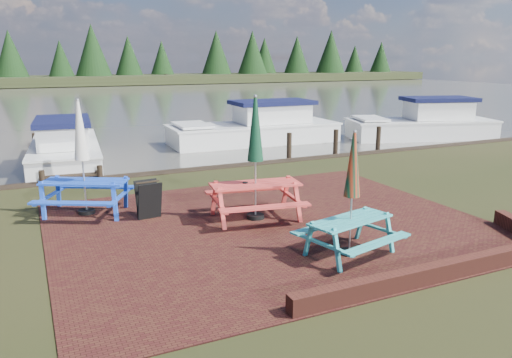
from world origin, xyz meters
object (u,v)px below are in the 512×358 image
object	(u,v)px
picnic_table_red	(255,178)
picnic_table_teal	(351,213)
boat_jetty	(65,150)
boat_far	(424,125)
boat_near	(257,129)
picnic_table_blue	(84,176)
chalkboard	(149,200)
jetty	(61,153)

from	to	relation	value
picnic_table_red	picnic_table_teal	bearing A→B (deg)	-66.74
boat_jetty	boat_far	distance (m)	15.88
boat_far	boat_near	bearing A→B (deg)	91.42
picnic_table_teal	boat_jetty	size ratio (longest dim) A/B	0.34
picnic_table_teal	picnic_table_blue	bearing A→B (deg)	117.94
chalkboard	jetty	xyz separation A→B (m)	(-1.25, 8.69, -0.33)
picnic_table_blue	picnic_table_teal	bearing A→B (deg)	-20.61
picnic_table_blue	boat_near	xyz separation A→B (m)	(8.29, 8.40, -0.50)
picnic_table_teal	jetty	distance (m)	13.03
picnic_table_blue	jetty	world-z (taller)	picnic_table_blue
picnic_table_teal	picnic_table_blue	world-z (taller)	picnic_table_blue
picnic_table_red	picnic_table_blue	world-z (taller)	picnic_table_red
chalkboard	boat_near	size ratio (longest dim) A/B	0.11
boat_far	picnic_table_blue	bearing A→B (deg)	128.45
picnic_table_teal	boat_jetty	xyz separation A→B (m)	(-3.98, 11.48, -0.43)
boat_far	boat_jetty	bearing A→B (deg)	104.77
picnic_table_teal	chalkboard	bearing A→B (deg)	114.10
picnic_table_blue	boat_far	world-z (taller)	picnic_table_blue
picnic_table_red	jetty	bearing A→B (deg)	117.88
jetty	picnic_table_red	bearing A→B (deg)	-70.75
jetty	boat_near	size ratio (longest dim) A/B	1.19
picnic_table_blue	boat_near	size ratio (longest dim) A/B	0.34
boat_jetty	boat_far	world-z (taller)	boat_far
boat_near	picnic_table_red	bearing A→B (deg)	156.81
boat_near	boat_jetty	bearing A→B (deg)	102.53
picnic_table_blue	boat_far	xyz separation A→B (m)	(15.96, 6.25, -0.49)
picnic_table_teal	chalkboard	distance (m)	4.64
picnic_table_red	chalkboard	xyz separation A→B (m)	(-2.15, 1.04, -0.52)
picnic_table_teal	jetty	world-z (taller)	picnic_table_teal
picnic_table_red	boat_far	bearing A→B (deg)	41.83
picnic_table_red	chalkboard	bearing A→B (deg)	162.72
boat_jetty	boat_near	size ratio (longest dim) A/B	0.87
picnic_table_red	boat_jetty	bearing A→B (deg)	119.05
chalkboard	jetty	bearing A→B (deg)	91.75
picnic_table_teal	boat_near	size ratio (longest dim) A/B	0.30
picnic_table_red	picnic_table_blue	distance (m)	3.92
picnic_table_blue	boat_near	world-z (taller)	picnic_table_blue
picnic_table_red	boat_near	xyz separation A→B (m)	(4.90, 10.38, -0.54)
chalkboard	boat_jetty	world-z (taller)	boat_jetty
picnic_table_teal	picnic_table_blue	xyz separation A→B (m)	(-4.07, 4.60, 0.12)
picnic_table_blue	boat_jetty	distance (m)	6.91
chalkboard	boat_jetty	size ratio (longest dim) A/B	0.13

